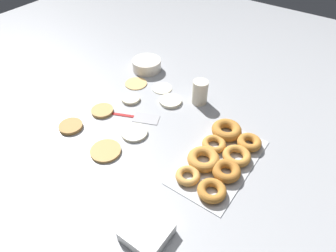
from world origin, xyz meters
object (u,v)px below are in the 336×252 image
pancake_0 (102,111)px  pancake_4 (106,151)px  pancake_1 (131,99)px  donut_tray (221,156)px  pancake_2 (134,132)px  pancake_5 (162,88)px  pancake_3 (71,126)px  batter_bowl (147,65)px  spatula (140,117)px  pancake_7 (136,83)px  pancake_6 (170,101)px  container_stack (147,232)px  paper_cup (200,92)px

pancake_0 → pancake_4: 0.23m
pancake_1 → donut_tray: bearing=-99.2°
pancake_2 → donut_tray: size_ratio=0.26×
pancake_5 → pancake_3: bearing=162.0°
batter_bowl → spatula: batter_bowl is taller
pancake_7 → pancake_2: bearing=-141.4°
pancake_5 → pancake_1: bearing=157.6°
pancake_0 → pancake_2: 0.19m
pancake_2 → batter_bowl: bearing=32.2°
pancake_7 → spatula: 0.25m
pancake_0 → pancake_3: pancake_3 is taller
pancake_0 → batter_bowl: batter_bowl is taller
pancake_6 → container_stack: 0.63m
pancake_1 → donut_tray: (-0.08, -0.49, 0.01)m
pancake_0 → pancake_5: bearing=-20.6°
donut_tray → pancake_2: bearing=102.8°
pancake_3 → donut_tray: bearing=-70.7°
spatula → paper_cup: bearing=35.5°
pancake_0 → donut_tray: 0.53m
pancake_2 → pancake_3: size_ratio=1.10×
pancake_2 → batter_bowl: 0.47m
pancake_1 → pancake_6: (0.09, -0.15, 0.00)m
pancake_5 → donut_tray: (-0.23, -0.42, 0.01)m
pancake_3 → batter_bowl: size_ratio=0.65×
container_stack → spatula: 0.52m
donut_tray → paper_cup: (0.24, 0.23, 0.04)m
pancake_0 → pancake_2: pancake_0 is taller
pancake_4 → donut_tray: (0.21, -0.36, 0.01)m
pancake_0 → paper_cup: paper_cup is taller
pancake_7 → batter_bowl: batter_bowl is taller
pancake_2 → spatula: size_ratio=0.45×
pancake_5 → pancake_7: pancake_5 is taller
pancake_0 → container_stack: container_stack is taller
pancake_1 → pancake_7: size_ratio=0.79×
pancake_3 → container_stack: 0.56m
pancake_0 → pancake_5: size_ratio=1.01×
paper_cup → pancake_0: bearing=134.7°
pancake_5 → donut_tray: 0.48m
pancake_2 → pancake_4: 0.14m
pancake_0 → pancake_3: size_ratio=0.99×
pancake_2 → donut_tray: (0.08, -0.34, 0.01)m
pancake_4 → batter_bowl: (0.53, 0.23, 0.02)m
container_stack → paper_cup: 0.65m
pancake_0 → paper_cup: 0.42m
pancake_7 → donut_tray: bearing=-108.9°
spatula → pancake_0: bearing=179.2°
pancake_3 → pancake_5: pancake_3 is taller
spatula → batter_bowl: bearing=101.3°
pancake_0 → pancake_1: same height
pancake_2 → pancake_3: (-0.12, 0.23, 0.00)m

